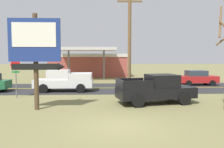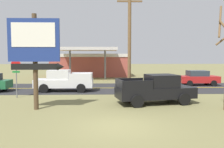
{
  "view_description": "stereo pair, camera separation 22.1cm",
  "coord_description": "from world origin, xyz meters",
  "px_view_note": "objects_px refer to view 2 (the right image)",
  "views": [
    {
      "loc": [
        -0.85,
        -10.49,
        3.18
      ],
      "look_at": [
        0.0,
        8.0,
        1.8
      ],
      "focal_mm": 37.77,
      "sensor_mm": 36.0,
      "label": 1
    },
    {
      "loc": [
        -0.63,
        -10.5,
        3.18
      ],
      "look_at": [
        0.0,
        8.0,
        1.8
      ],
      "focal_mm": 37.77,
      "sensor_mm": 36.0,
      "label": 2
    }
  ],
  "objects_px": {
    "utility_pole": "(129,37)",
    "car_red_near_lane": "(198,78)",
    "stop_sign": "(16,72)",
    "gas_station": "(90,64)",
    "motel_sign": "(35,48)",
    "pickup_white_on_road": "(64,81)",
    "pickup_black_parked_on_lawn": "(156,89)"
  },
  "relations": [
    {
      "from": "car_red_near_lane",
      "to": "pickup_white_on_road",
      "type": "bearing_deg",
      "value": -164.15
    },
    {
      "from": "motel_sign",
      "to": "pickup_white_on_road",
      "type": "height_order",
      "value": "motel_sign"
    },
    {
      "from": "pickup_black_parked_on_lawn",
      "to": "motel_sign",
      "type": "bearing_deg",
      "value": -167.37
    },
    {
      "from": "car_red_near_lane",
      "to": "pickup_black_parked_on_lawn",
      "type": "bearing_deg",
      "value": -124.98
    },
    {
      "from": "pickup_white_on_road",
      "to": "utility_pole",
      "type": "bearing_deg",
      "value": -30.43
    },
    {
      "from": "motel_sign",
      "to": "car_red_near_lane",
      "type": "relative_size",
      "value": 1.35
    },
    {
      "from": "utility_pole",
      "to": "gas_station",
      "type": "relative_size",
      "value": 0.72
    },
    {
      "from": "stop_sign",
      "to": "gas_station",
      "type": "relative_size",
      "value": 0.25
    },
    {
      "from": "utility_pole",
      "to": "motel_sign",
      "type": "bearing_deg",
      "value": -145.04
    },
    {
      "from": "stop_sign",
      "to": "gas_station",
      "type": "distance_m",
      "value": 20.29
    },
    {
      "from": "car_red_near_lane",
      "to": "stop_sign",
      "type": "bearing_deg",
      "value": -157.18
    },
    {
      "from": "utility_pole",
      "to": "car_red_near_lane",
      "type": "height_order",
      "value": "utility_pole"
    },
    {
      "from": "utility_pole",
      "to": "pickup_white_on_road",
      "type": "height_order",
      "value": "utility_pole"
    },
    {
      "from": "stop_sign",
      "to": "pickup_white_on_road",
      "type": "height_order",
      "value": "stop_sign"
    },
    {
      "from": "utility_pole",
      "to": "pickup_black_parked_on_lawn",
      "type": "height_order",
      "value": "utility_pole"
    },
    {
      "from": "motel_sign",
      "to": "pickup_black_parked_on_lawn",
      "type": "distance_m",
      "value": 8.2
    },
    {
      "from": "pickup_black_parked_on_lawn",
      "to": "car_red_near_lane",
      "type": "bearing_deg",
      "value": 55.02
    },
    {
      "from": "gas_station",
      "to": "pickup_white_on_road",
      "type": "height_order",
      "value": "gas_station"
    },
    {
      "from": "car_red_near_lane",
      "to": "utility_pole",
      "type": "bearing_deg",
      "value": -139.0
    },
    {
      "from": "utility_pole",
      "to": "gas_station",
      "type": "bearing_deg",
      "value": 101.96
    },
    {
      "from": "stop_sign",
      "to": "pickup_black_parked_on_lawn",
      "type": "xyz_separation_m",
      "value": [
        10.27,
        -2.6,
        -1.06
      ]
    },
    {
      "from": "pickup_white_on_road",
      "to": "stop_sign",
      "type": "bearing_deg",
      "value": -133.59
    },
    {
      "from": "motel_sign",
      "to": "gas_station",
      "type": "distance_m",
      "value": 24.2
    },
    {
      "from": "motel_sign",
      "to": "utility_pole",
      "type": "relative_size",
      "value": 0.66
    },
    {
      "from": "motel_sign",
      "to": "stop_sign",
      "type": "bearing_deg",
      "value": 122.49
    },
    {
      "from": "pickup_white_on_road",
      "to": "car_red_near_lane",
      "type": "xyz_separation_m",
      "value": [
        14.09,
        4.0,
        -0.13
      ]
    },
    {
      "from": "stop_sign",
      "to": "pickup_black_parked_on_lawn",
      "type": "distance_m",
      "value": 10.65
    },
    {
      "from": "stop_sign",
      "to": "utility_pole",
      "type": "distance_m",
      "value": 9.11
    },
    {
      "from": "stop_sign",
      "to": "pickup_black_parked_on_lawn",
      "type": "bearing_deg",
      "value": -14.22
    },
    {
      "from": "pickup_black_parked_on_lawn",
      "to": "pickup_white_on_road",
      "type": "relative_size",
      "value": 1.05
    },
    {
      "from": "motel_sign",
      "to": "car_red_near_lane",
      "type": "bearing_deg",
      "value": 38.61
    },
    {
      "from": "motel_sign",
      "to": "gas_station",
      "type": "xyz_separation_m",
      "value": [
        1.77,
        24.07,
        -1.76
      ]
    }
  ]
}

